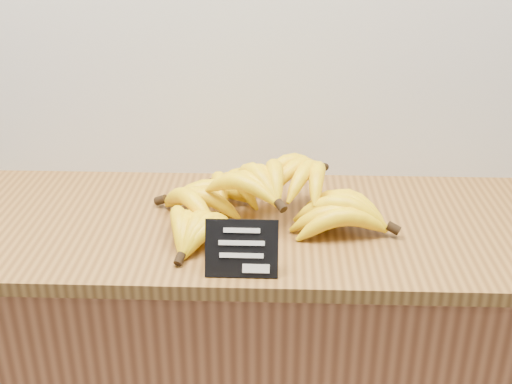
{
  "coord_description": "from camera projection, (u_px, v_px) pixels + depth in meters",
  "views": [
    {
      "loc": [
        -0.13,
        1.5,
        1.58
      ],
      "look_at": [
        -0.18,
        2.7,
        1.02
      ],
      "focal_mm": 45.0,
      "sensor_mm": 36.0,
      "label": 1
    }
  ],
  "objects": [
    {
      "name": "counter_top",
      "position": [
        257.0,
        225.0,
        1.41
      ],
      "size": [
        1.37,
        0.54,
        0.03
      ],
      "primitive_type": "cube",
      "color": "brown",
      "rests_on": "counter"
    },
    {
      "name": "chalkboard_sign",
      "position": [
        242.0,
        249.0,
        1.19
      ],
      "size": [
        0.14,
        0.04,
        0.1
      ],
      "primitive_type": "cube",
      "rotation": [
        -0.36,
        0.0,
        0.0
      ],
      "color": "black",
      "rests_on": "counter_top"
    },
    {
      "name": "banana_pile",
      "position": [
        259.0,
        198.0,
        1.39
      ],
      "size": [
        0.54,
        0.41,
        0.12
      ],
      "color": "yellow",
      "rests_on": "counter_top"
    }
  ]
}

